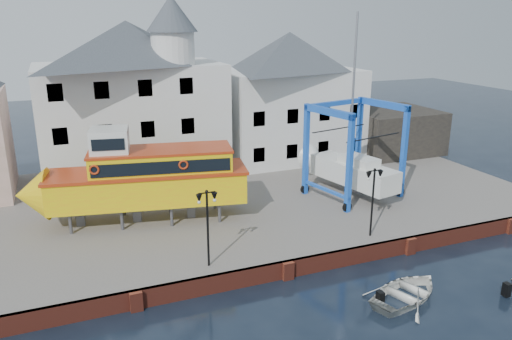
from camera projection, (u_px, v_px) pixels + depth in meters
name	position (u px, v px, depth m)	size (l,w,h in m)	color
ground	(287.00, 279.00, 26.80)	(140.00, 140.00, 0.00)	black
hardstanding	(223.00, 202.00, 36.40)	(44.00, 22.00, 1.00)	#615E5A
quay_wall	(287.00, 269.00, 26.75)	(44.00, 0.47, 1.00)	maroon
building_white_main	(133.00, 98.00, 39.20)	(14.00, 8.30, 14.00)	silver
building_white_right	(289.00, 96.00, 44.90)	(12.00, 8.00, 11.20)	silver
shed_dark	(391.00, 131.00, 47.76)	(8.00, 7.00, 4.00)	black
lamp_post_left	(207.00, 209.00, 25.20)	(1.12, 0.32, 4.20)	black
lamp_post_right	(374.00, 185.00, 28.77)	(1.12, 0.32, 4.20)	black
tour_boat	(135.00, 178.00, 30.96)	(14.33, 5.81, 6.08)	#59595E
travel_lift	(346.00, 164.00, 36.46)	(6.84, 8.74, 12.80)	blue
motorboat_b	(406.00, 299.00, 24.91)	(3.23, 4.53, 0.94)	silver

